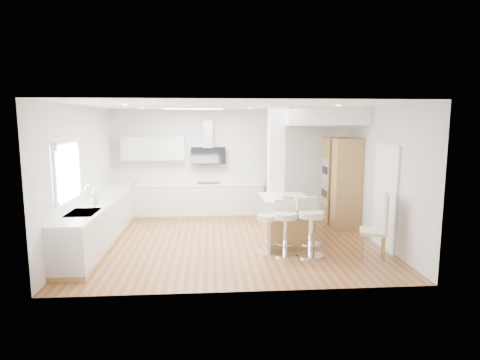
{
  "coord_description": "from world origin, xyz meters",
  "views": [
    {
      "loc": [
        -0.44,
        -8.09,
        2.5
      ],
      "look_at": [
        0.19,
        0.4,
        1.24
      ],
      "focal_mm": 30.0,
      "sensor_mm": 36.0,
      "label": 1
    }
  ],
  "objects": [
    {
      "name": "ground",
      "position": [
        0.0,
        0.0,
        0.0
      ],
      "size": [
        6.0,
        6.0,
        0.0
      ],
      "primitive_type": "plane",
      "color": "#8F5C35",
      "rests_on": "ground"
    },
    {
      "name": "dining_chair",
      "position": [
        2.61,
        -1.22,
        0.64
      ],
      "size": [
        0.6,
        0.6,
        1.21
      ],
      "rotation": [
        0.0,
        0.0,
        -0.34
      ],
      "color": "beige",
      "rests_on": "ground"
    },
    {
      "name": "soffit",
      "position": [
        2.1,
        1.4,
        2.6
      ],
      "size": [
        1.78,
        2.2,
        0.4
      ],
      "color": "white",
      "rests_on": "ground"
    },
    {
      "name": "wall_back",
      "position": [
        0.0,
        2.5,
        1.4
      ],
      "size": [
        6.0,
        0.04,
        2.8
      ],
      "primitive_type": "cube",
      "color": "silver",
      "rests_on": "ground"
    },
    {
      "name": "doorway_right",
      "position": [
        2.97,
        -0.6,
        1.0
      ],
      "size": [
        0.05,
        1.0,
        2.1
      ],
      "color": "#464037",
      "rests_on": "ground"
    },
    {
      "name": "ceiling",
      "position": [
        0.0,
        0.0,
        0.0
      ],
      "size": [
        6.0,
        5.0,
        0.02
      ],
      "primitive_type": "cube",
      "color": "white",
      "rests_on": "ground"
    },
    {
      "name": "oven_column",
      "position": [
        2.68,
        1.23,
        1.05
      ],
      "size": [
        0.63,
        1.21,
        2.1
      ],
      "color": "#A27D45",
      "rests_on": "ground"
    },
    {
      "name": "counter_back",
      "position": [
        -0.91,
        2.22,
        0.7
      ],
      "size": [
        3.62,
        0.63,
        2.5
      ],
      "color": "#A27D45",
      "rests_on": "ground"
    },
    {
      "name": "bar_stool_c",
      "position": [
        1.38,
        -1.01,
        0.61
      ],
      "size": [
        0.6,
        0.6,
        1.09
      ],
      "rotation": [
        0.0,
        0.0,
        0.28
      ],
      "color": "silver",
      "rests_on": "ground"
    },
    {
      "name": "peninsula",
      "position": [
        1.13,
        0.06,
        0.45
      ],
      "size": [
        0.99,
        1.48,
        0.96
      ],
      "rotation": [
        0.0,
        0.0,
        0.01
      ],
      "color": "#A27D45",
      "rests_on": "ground"
    },
    {
      "name": "window_left",
      "position": [
        -2.96,
        -0.9,
        1.69
      ],
      "size": [
        0.06,
        1.28,
        1.07
      ],
      "color": "silver",
      "rests_on": "ground"
    },
    {
      "name": "bar_stool_a",
      "position": [
        0.63,
        -0.78,
        0.54
      ],
      "size": [
        0.54,
        0.54,
        0.95
      ],
      "rotation": [
        0.0,
        0.0,
        -0.32
      ],
      "color": "silver",
      "rests_on": "ground"
    },
    {
      "name": "counter_left",
      "position": [
        -2.7,
        0.23,
        0.46
      ],
      "size": [
        0.63,
        4.5,
        1.35
      ],
      "color": "#A27D45",
      "rests_on": "ground"
    },
    {
      "name": "bar_stool_b",
      "position": [
        0.94,
        -0.9,
        0.58
      ],
      "size": [
        0.54,
        0.54,
        1.03
      ],
      "rotation": [
        0.0,
        0.0,
        -0.19
      ],
      "color": "silver",
      "rests_on": "ground"
    },
    {
      "name": "skylight",
      "position": [
        -0.79,
        0.6,
        2.77
      ],
      "size": [
        4.1,
        2.1,
        0.06
      ],
      "color": "white",
      "rests_on": "ground"
    },
    {
      "name": "pillar",
      "position": [
        1.05,
        0.95,
        1.4
      ],
      "size": [
        0.35,
        0.35,
        2.8
      ],
      "color": "white",
      "rests_on": "ground"
    },
    {
      "name": "wall_right",
      "position": [
        3.0,
        0.0,
        1.4
      ],
      "size": [
        0.04,
        5.0,
        2.8
      ],
      "primitive_type": "cube",
      "color": "silver",
      "rests_on": "ground"
    },
    {
      "name": "wall_left",
      "position": [
        -3.0,
        0.0,
        1.4
      ],
      "size": [
        0.04,
        5.0,
        2.8
      ],
      "primitive_type": "cube",
      "color": "silver",
      "rests_on": "ground"
    }
  ]
}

